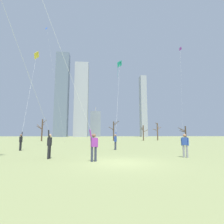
{
  "coord_description": "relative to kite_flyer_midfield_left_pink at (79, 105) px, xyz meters",
  "views": [
    {
      "loc": [
        -1.34,
        -10.01,
        1.55
      ],
      "look_at": [
        0.0,
        6.0,
        3.66
      ],
      "focal_mm": 28.08,
      "sensor_mm": 36.0,
      "label": 1
    }
  ],
  "objects": [
    {
      "name": "distant_kite_low_near_trees_purple",
      "position": [
        19.57,
        25.77,
        15.72
      ],
      "size": [
        3.55,
        5.3,
        21.65
      ],
      "color": "purple",
      "rests_on": "ground"
    },
    {
      "name": "kite_flyer_midfield_right_teal",
      "position": [
        3.25,
        9.69,
        -0.18
      ],
      "size": [
        1.96,
        7.75,
        12.98
      ],
      "color": "#33384C",
      "rests_on": "ground"
    },
    {
      "name": "skyline_slender_spire",
      "position": [
        -0.74,
        153.4,
        8.44
      ],
      "size": [
        9.51,
        7.79,
        27.37
      ],
      "color": "gray",
      "rests_on": "ground"
    },
    {
      "name": "skyline_mid_tower_right",
      "position": [
        -12.82,
        138.96,
        28.42
      ],
      "size": [
        11.36,
        11.2,
        63.37
      ],
      "color": "#9EA3AD",
      "rests_on": "ground"
    },
    {
      "name": "bare_tree_far_right_edge",
      "position": [
        -12.94,
        35.67,
        -0.34
      ],
      "size": [
        2.76,
        1.56,
        5.53
      ],
      "color": "#4C3828",
      "rests_on": "ground"
    },
    {
      "name": "ground_plane",
      "position": [
        2.41,
        -0.16,
        -3.27
      ],
      "size": [
        400.0,
        400.0,
        0.0
      ],
      "primitive_type": "plane",
      "color": "#848E56"
    },
    {
      "name": "kite_flyer_far_back_yellow",
      "position": [
        -6.73,
        9.32,
        0.01
      ],
      "size": [
        1.26,
        6.45,
        13.21
      ],
      "color": "black",
      "rests_on": "ground"
    },
    {
      "name": "bystander_strolling_midfield",
      "position": [
        0.4,
        13.53,
        -2.36
      ],
      "size": [
        0.46,
        0.34,
        1.62
      ],
      "color": "gray",
      "rests_on": "ground"
    },
    {
      "name": "bare_tree_left_of_center",
      "position": [
        13.77,
        37.62,
        -0.93
      ],
      "size": [
        2.34,
        3.05,
        4.21
      ],
      "color": "#4C3828",
      "rests_on": "ground"
    },
    {
      "name": "distant_kite_drifting_right_blue",
      "position": [
        -10.53,
        29.61,
        19.58
      ],
      "size": [
        5.8,
        1.14,
        27.14
      ],
      "color": "blue",
      "rests_on": "ground"
    },
    {
      "name": "skyline_wide_slab",
      "position": [
        -28.14,
        133.02,
        31.48
      ],
      "size": [
        10.37,
        8.25,
        69.49
      ],
      "color": "slate",
      "rests_on": "ground"
    },
    {
      "name": "skyline_squat_block",
      "position": [
        40.79,
        137.77,
        23.35
      ],
      "size": [
        5.14,
        7.39,
        53.24
      ],
      "color": "#9EA3AD",
      "rests_on": "ground"
    },
    {
      "name": "kite_flyer_midfield_left_pink",
      "position": [
        0.0,
        0.0,
        0.0
      ],
      "size": [
        7.35,
        3.32,
        18.99
      ],
      "color": "#33384C",
      "rests_on": "ground"
    },
    {
      "name": "bare_tree_leftmost",
      "position": [
        24.19,
        34.58,
        -1.15
      ],
      "size": [
        1.88,
        1.89,
        3.88
      ],
      "color": "#423326",
      "rests_on": "ground"
    },
    {
      "name": "bare_tree_right_of_center",
      "position": [
        5.46,
        37.0,
        -0.44
      ],
      "size": [
        2.81,
        1.56,
        5.31
      ],
      "color": "#423326",
      "rests_on": "ground"
    },
    {
      "name": "kite_flyer_midfield_center_white",
      "position": [
        -2.46,
        0.87,
        -0.66
      ],
      "size": [
        4.05,
        9.38,
        16.73
      ],
      "color": "black",
      "rests_on": "ground"
    },
    {
      "name": "bystander_watching_nearby",
      "position": [
        7.17,
        1.72,
        -2.36
      ],
      "size": [
        0.43,
        0.36,
        1.62
      ],
      "color": "gray",
      "rests_on": "ground"
    },
    {
      "name": "bare_tree_center",
      "position": [
        18.48,
        39.57,
        -0.54
      ],
      "size": [
        2.99,
        2.47,
        5.04
      ],
      "color": "brown",
      "rests_on": "ground"
    }
  ]
}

